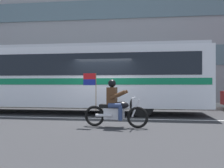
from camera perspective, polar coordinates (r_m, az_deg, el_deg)
ground_plane at (r=10.58m, az=-2.19°, el=-7.70°), size 60.00×60.00×0.00m
sidewalk_curb at (r=15.59m, az=0.89°, el=-4.96°), size 28.00×3.80×0.15m
lane_center_stripe at (r=9.99m, az=-2.75°, el=-8.13°), size 26.60×0.14×0.01m
office_building_facade at (r=18.15m, az=1.69°, el=11.03°), size 28.00×0.89×9.78m
transit_bus at (r=12.11m, az=-10.40°, el=2.20°), size 13.26×2.78×3.22m
motorcycle_with_rider at (r=7.92m, az=0.66°, el=-5.41°), size 2.18×0.68×1.78m
fire_hydrant at (r=16.40m, az=-19.77°, el=-3.16°), size 0.22×0.30×0.75m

